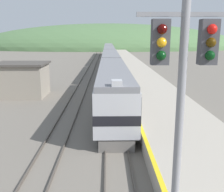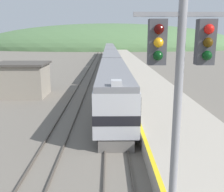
{
  "view_description": "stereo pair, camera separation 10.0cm",
  "coord_description": "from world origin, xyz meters",
  "px_view_note": "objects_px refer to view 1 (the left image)",
  "views": [
    {
      "loc": [
        -0.58,
        -0.74,
        7.23
      ],
      "look_at": [
        -0.2,
        19.79,
        2.49
      ],
      "focal_mm": 42.0,
      "sensor_mm": 36.0,
      "label": 1
    },
    {
      "loc": [
        -0.48,
        -0.74,
        7.23
      ],
      "look_at": [
        -0.2,
        19.79,
        2.49
      ],
      "focal_mm": 42.0,
      "sensor_mm": 36.0,
      "label": 2
    }
  ],
  "objects_px": {
    "signal_mast_main": "(181,104)",
    "carriage_fourth": "(109,50)",
    "carriage_second": "(110,63)",
    "express_train_lead_car": "(113,86)",
    "carriage_third": "(109,54)"
  },
  "relations": [
    {
      "from": "carriage_fourth",
      "to": "express_train_lead_car",
      "type": "bearing_deg",
      "value": -90.0
    },
    {
      "from": "express_train_lead_car",
      "to": "carriage_fourth",
      "type": "relative_size",
      "value": 0.92
    },
    {
      "from": "signal_mast_main",
      "to": "carriage_fourth",
      "type": "bearing_deg",
      "value": 90.75
    },
    {
      "from": "express_train_lead_car",
      "to": "carriage_third",
      "type": "distance_m",
      "value": 46.8
    },
    {
      "from": "carriage_second",
      "to": "carriage_fourth",
      "type": "height_order",
      "value": "same"
    },
    {
      "from": "express_train_lead_car",
      "to": "carriage_fourth",
      "type": "xyz_separation_m",
      "value": [
        0.0,
        70.55,
        -0.01
      ]
    },
    {
      "from": "carriage_second",
      "to": "signal_mast_main",
      "type": "bearing_deg",
      "value": -88.42
    },
    {
      "from": "carriage_second",
      "to": "carriage_fourth",
      "type": "xyz_separation_m",
      "value": [
        0.0,
        47.51,
        0.0
      ]
    },
    {
      "from": "express_train_lead_car",
      "to": "signal_mast_main",
      "type": "relative_size",
      "value": 2.44
    },
    {
      "from": "express_train_lead_car",
      "to": "carriage_second",
      "type": "relative_size",
      "value": 0.92
    },
    {
      "from": "express_train_lead_car",
      "to": "carriage_second",
      "type": "xyz_separation_m",
      "value": [
        0.0,
        23.04,
        -0.01
      ]
    },
    {
      "from": "express_train_lead_car",
      "to": "carriage_fourth",
      "type": "distance_m",
      "value": 70.55
    },
    {
      "from": "carriage_third",
      "to": "carriage_fourth",
      "type": "xyz_separation_m",
      "value": [
        0.0,
        23.75,
        0.0
      ]
    },
    {
      "from": "carriage_second",
      "to": "express_train_lead_car",
      "type": "bearing_deg",
      "value": -90.0
    },
    {
      "from": "carriage_second",
      "to": "signal_mast_main",
      "type": "relative_size",
      "value": 2.66
    }
  ]
}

